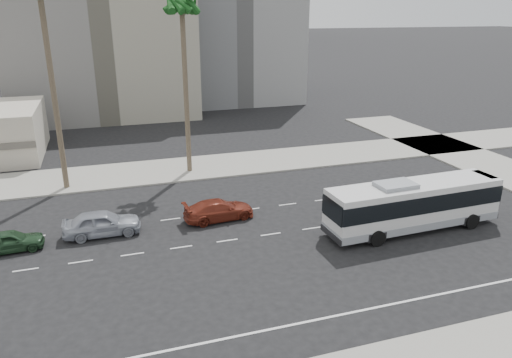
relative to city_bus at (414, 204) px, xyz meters
name	(u,v)px	position (x,y,z in m)	size (l,w,h in m)	color
ground	(312,228)	(-6.40, 2.16, -1.86)	(700.00, 700.00, 0.00)	black
sidewalk_north	(246,163)	(-6.40, 17.66, -1.79)	(120.00, 7.00, 0.15)	gray
midrise_beige_west	(102,49)	(-18.40, 47.16, 7.14)	(24.00, 18.00, 18.00)	gray
midrise_gray_center	(227,18)	(1.60, 54.16, 11.14)	(20.00, 20.00, 26.00)	slate
city_bus	(414,204)	(0.00, 0.00, 0.00)	(12.41, 3.18, 3.54)	silver
car_a	(219,210)	(-12.08, 5.63, -1.13)	(5.02, 2.04, 1.46)	maroon
car_b	(102,223)	(-20.03, 5.57, -1.01)	(4.99, 2.01, 1.70)	#969BA6
car_c	(9,241)	(-25.53, 4.98, -1.18)	(3.97, 1.60, 1.35)	#224126
palm_near	(182,9)	(-12.12, 16.79, 12.37)	(4.66, 4.66, 15.70)	brown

